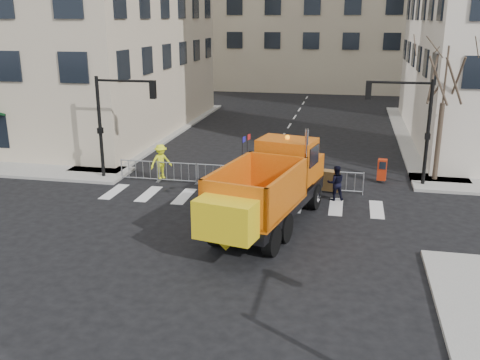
% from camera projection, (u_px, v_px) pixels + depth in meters
% --- Properties ---
extents(ground, '(120.00, 120.00, 0.00)m').
position_uv_depth(ground, '(214.00, 248.00, 19.94)').
color(ground, black).
rests_on(ground, ground).
extents(sidewalk_back, '(64.00, 5.00, 0.15)m').
position_uv_depth(sidewalk_back, '(255.00, 181.00, 27.88)').
color(sidewalk_back, gray).
rests_on(sidewalk_back, ground).
extents(traffic_light_left, '(0.18, 0.18, 5.40)m').
position_uv_depth(traffic_light_left, '(100.00, 129.00, 27.74)').
color(traffic_light_left, black).
rests_on(traffic_light_left, ground).
extents(traffic_light_right, '(0.18, 0.18, 5.40)m').
position_uv_depth(traffic_light_right, '(428.00, 134.00, 26.39)').
color(traffic_light_right, black).
rests_on(traffic_light_right, ground).
extents(crowd_barriers, '(12.60, 0.60, 1.10)m').
position_uv_depth(crowd_barriers, '(237.00, 176.00, 27.04)').
color(crowd_barriers, '#9EA0A5').
rests_on(crowd_barriers, ground).
extents(street_tree, '(3.00, 3.00, 7.50)m').
position_uv_depth(street_tree, '(442.00, 110.00, 26.89)').
color(street_tree, '#382B21').
rests_on(street_tree, ground).
extents(plow_truck, '(4.79, 10.45, 3.93)m').
position_uv_depth(plow_truck, '(268.00, 187.00, 21.36)').
color(plow_truck, black).
rests_on(plow_truck, ground).
extents(cop_a, '(0.70, 0.49, 1.83)m').
position_uv_depth(cop_a, '(289.00, 175.00, 25.84)').
color(cop_a, black).
rests_on(cop_a, ground).
extents(cop_b, '(0.93, 0.79, 1.67)m').
position_uv_depth(cop_b, '(336.00, 183.00, 24.93)').
color(cop_b, black).
rests_on(cop_b, ground).
extents(cop_c, '(0.89, 0.97, 1.59)m').
position_uv_depth(cop_c, '(302.00, 178.00, 25.76)').
color(cop_c, black).
rests_on(cop_c, ground).
extents(worker, '(1.31, 1.30, 1.82)m').
position_uv_depth(worker, '(161.00, 161.00, 27.77)').
color(worker, '#EFF71D').
rests_on(worker, sidewalk_back).
extents(newspaper_box, '(0.50, 0.46, 1.10)m').
position_uv_depth(newspaper_box, '(382.00, 170.00, 27.61)').
color(newspaper_box, '#B1280D').
rests_on(newspaper_box, sidewalk_back).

